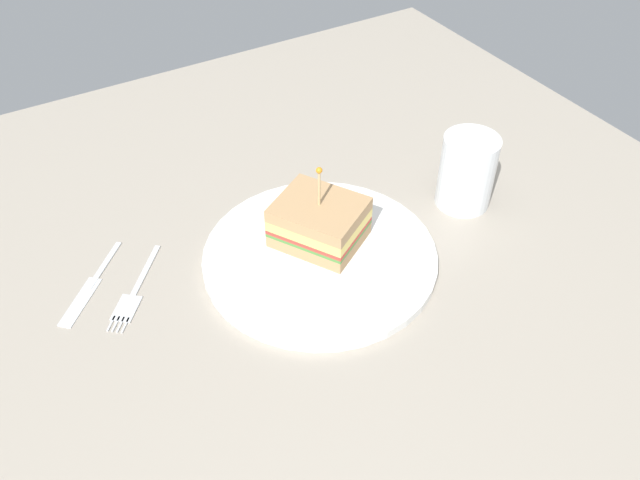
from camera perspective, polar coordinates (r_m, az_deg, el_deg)
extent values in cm
cube|color=#9E9384|center=(74.03, 0.00, -2.30)|extent=(99.60, 99.60, 2.00)
cylinder|color=white|center=(72.97, 0.00, -1.46)|extent=(25.96, 25.96, 1.03)
cube|color=tan|center=(73.83, -0.07, 0.50)|extent=(11.39, 11.92, 1.48)
cube|color=#478438|center=(73.20, -0.07, 1.05)|extent=(11.39, 11.92, 0.40)
cube|color=red|center=(72.90, -0.07, 1.32)|extent=(11.39, 11.92, 0.50)
cube|color=#F4D666|center=(72.34, -0.07, 1.83)|extent=(11.39, 11.92, 1.21)
cube|color=tan|center=(71.48, -0.07, 2.64)|extent=(11.39, 11.92, 1.48)
cylinder|color=tan|center=(69.82, -0.07, 4.31)|extent=(0.30, 0.30, 5.28)
sphere|color=orange|center=(68.22, -0.08, 6.05)|extent=(0.70, 0.70, 0.70)
cylinder|color=gold|center=(80.89, 12.35, 5.46)|extent=(5.82, 5.82, 7.43)
cylinder|color=white|center=(80.40, 12.44, 5.95)|extent=(6.62, 6.62, 9.12)
cube|color=silver|center=(74.51, -14.86, -2.48)|extent=(5.44, 6.33, 0.35)
cube|color=silver|center=(71.05, -16.43, -5.66)|extent=(4.00, 4.17, 0.35)
cube|color=silver|center=(70.08, -17.65, -6.87)|extent=(1.42, 1.65, 0.35)
cube|color=silver|center=(69.88, -17.28, -6.94)|extent=(1.42, 1.65, 0.35)
cube|color=silver|center=(69.69, -16.90, -7.00)|extent=(1.42, 1.65, 0.35)
cube|color=silver|center=(69.50, -16.52, -7.06)|extent=(1.42, 1.65, 0.35)
cube|color=silver|center=(76.36, -18.19, -2.04)|extent=(5.57, 5.90, 0.35)
cube|color=silver|center=(73.20, -20.06, -5.00)|extent=(5.88, 6.14, 0.24)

